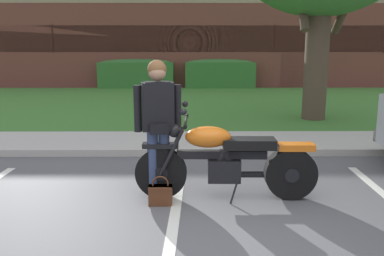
% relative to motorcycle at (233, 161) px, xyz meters
% --- Properties ---
extents(ground_plane, '(140.00, 140.00, 0.00)m').
position_rel_motorcycle_xyz_m(ground_plane, '(-0.40, -1.14, -0.48)').
color(ground_plane, '#565659').
extents(curb_strip, '(60.00, 0.20, 0.12)m').
position_rel_motorcycle_xyz_m(curb_strip, '(-0.40, 2.02, -0.42)').
color(curb_strip, '#B7B2A8').
rests_on(curb_strip, ground).
extents(concrete_walk, '(60.00, 1.50, 0.08)m').
position_rel_motorcycle_xyz_m(concrete_walk, '(-0.40, 2.87, -0.44)').
color(concrete_walk, '#B7B2A8').
rests_on(concrete_walk, ground).
extents(grass_lawn, '(60.00, 8.86, 0.06)m').
position_rel_motorcycle_xyz_m(grass_lawn, '(-0.40, 8.05, -0.45)').
color(grass_lawn, '#3D752D').
rests_on(grass_lawn, ground).
extents(stall_stripe_1, '(0.25, 4.40, 0.01)m').
position_rel_motorcycle_xyz_m(stall_stripe_1, '(-0.71, -0.94, -0.48)').
color(stall_stripe_1, silver).
rests_on(stall_stripe_1, ground).
extents(motorcycle, '(2.24, 0.82, 1.18)m').
position_rel_motorcycle_xyz_m(motorcycle, '(0.00, 0.00, 0.00)').
color(motorcycle, black).
rests_on(motorcycle, ground).
extents(rider_person, '(0.57, 0.33, 1.70)m').
position_rel_motorcycle_xyz_m(rider_person, '(-0.92, 0.02, 0.51)').
color(rider_person, black).
rests_on(rider_person, ground).
extents(handbag, '(0.28, 0.13, 0.36)m').
position_rel_motorcycle_xyz_m(handbag, '(-0.88, -0.23, -0.34)').
color(handbag, '#562D19').
rests_on(handbag, ground).
extents(hedge_left, '(3.12, 0.90, 1.24)m').
position_rel_motorcycle_xyz_m(hedge_left, '(-2.75, 12.70, 0.17)').
color(hedge_left, '#336B2D').
rests_on(hedge_left, ground).
extents(hedge_center_left, '(2.90, 0.90, 1.24)m').
position_rel_motorcycle_xyz_m(hedge_center_left, '(0.75, 12.70, 0.17)').
color(hedge_center_left, '#336B2D').
rests_on(hedge_center_left, ground).
extents(brick_building, '(27.50, 11.68, 3.95)m').
position_rel_motorcycle_xyz_m(brick_building, '(-1.60, 18.69, 1.50)').
color(brick_building, brown).
rests_on(brick_building, ground).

